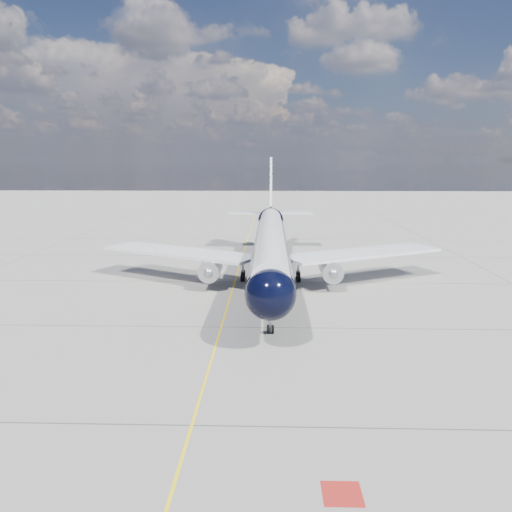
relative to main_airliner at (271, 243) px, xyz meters
name	(u,v)px	position (x,y,z in m)	size (l,w,h in m)	color
ground	(238,272)	(-3.90, 4.35, -4.18)	(320.00, 320.00, 0.00)	gray
taxiway_centerline	(235,282)	(-3.90, -0.65, -4.18)	(0.16, 160.00, 0.01)	yellow
red_marking	(342,494)	(2.90, -35.65, -4.18)	(1.60, 1.60, 0.01)	maroon
main_airliner	(271,243)	(0.00, 0.00, 0.00)	(38.35, 46.54, 13.48)	black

